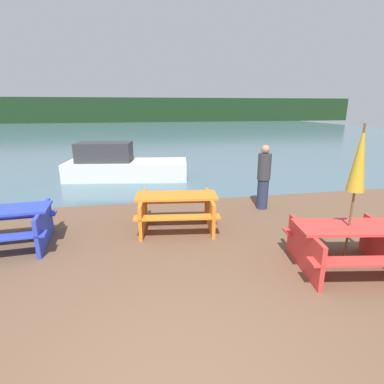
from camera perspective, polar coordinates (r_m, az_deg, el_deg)
water at (r=33.21m, az=-10.74°, el=11.24°), size 60.00×50.00×0.00m
far_treeline at (r=53.11m, az=-11.10°, el=15.08°), size 80.00×1.60×4.00m
picnic_table_red at (r=5.57m, az=27.35°, el=-8.62°), size 1.87×1.63×0.76m
picnic_table_blue at (r=6.67m, az=-32.16°, el=-5.32°), size 1.73×1.49×0.77m
picnic_table_orange at (r=6.58m, az=-2.96°, el=-3.02°), size 1.90×1.58×0.76m
umbrella_gold at (r=5.20m, az=29.27°, el=5.35°), size 0.27×0.27×2.37m
boat at (r=11.41m, az=-13.21°, el=4.93°), size 4.56×2.17×1.35m
person at (r=7.95m, az=13.49°, el=2.74°), size 0.33×0.33×1.67m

